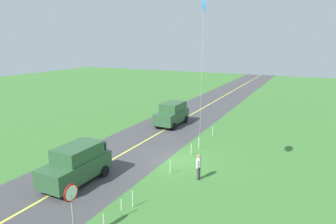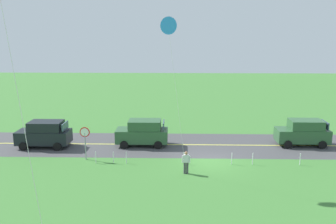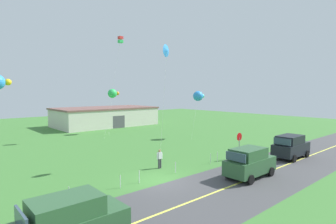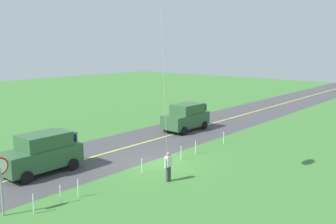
{
  "view_description": "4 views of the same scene",
  "coord_description": "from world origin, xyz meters",
  "px_view_note": "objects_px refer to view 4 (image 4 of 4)",
  "views": [
    {
      "loc": [
        17.55,
        8.26,
        8.12
      ],
      "look_at": [
        4.24,
        1.62,
        4.59
      ],
      "focal_mm": 31.48,
      "sensor_mm": 36.0,
      "label": 1
    },
    {
      "loc": [
        2.61,
        26.28,
        9.61
      ],
      "look_at": [
        3.27,
        0.5,
        3.9
      ],
      "focal_mm": 38.91,
      "sensor_mm": 36.0,
      "label": 2
    },
    {
      "loc": [
        -12.25,
        -14.7,
        6.43
      ],
      "look_at": [
        3.24,
        2.94,
        4.68
      ],
      "focal_mm": 28.87,
      "sensor_mm": 36.0,
      "label": 3
    },
    {
      "loc": [
        16.19,
        14.69,
        7.07
      ],
      "look_at": [
        2.37,
        2.88,
        3.82
      ],
      "focal_mm": 39.55,
      "sensor_mm": 36.0,
      "label": 4
    }
  ],
  "objects_px": {
    "stop_sign": "(0,175)",
    "car_suv_foreground": "(42,153)",
    "car_parked_west_near": "(186,117)",
    "person_adult_near": "(168,166)"
  },
  "relations": [
    {
      "from": "car_suv_foreground",
      "to": "car_parked_west_near",
      "type": "relative_size",
      "value": 1.0
    },
    {
      "from": "car_parked_west_near",
      "to": "person_adult_near",
      "type": "bearing_deg",
      "value": 33.33
    },
    {
      "from": "car_suv_foreground",
      "to": "person_adult_near",
      "type": "distance_m",
      "value": 7.25
    },
    {
      "from": "car_parked_west_near",
      "to": "person_adult_near",
      "type": "distance_m",
      "value": 12.23
    },
    {
      "from": "car_suv_foreground",
      "to": "person_adult_near",
      "type": "bearing_deg",
      "value": 119.51
    },
    {
      "from": "car_parked_west_near",
      "to": "stop_sign",
      "type": "relative_size",
      "value": 1.72
    },
    {
      "from": "stop_sign",
      "to": "car_suv_foreground",
      "type": "bearing_deg",
      "value": -138.09
    },
    {
      "from": "car_suv_foreground",
      "to": "person_adult_near",
      "type": "relative_size",
      "value": 2.75
    },
    {
      "from": "person_adult_near",
      "to": "car_parked_west_near",
      "type": "bearing_deg",
      "value": -118.51
    },
    {
      "from": "car_suv_foreground",
      "to": "car_parked_west_near",
      "type": "xyz_separation_m",
      "value": [
        -13.78,
        -0.41,
        0.0
      ]
    }
  ]
}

